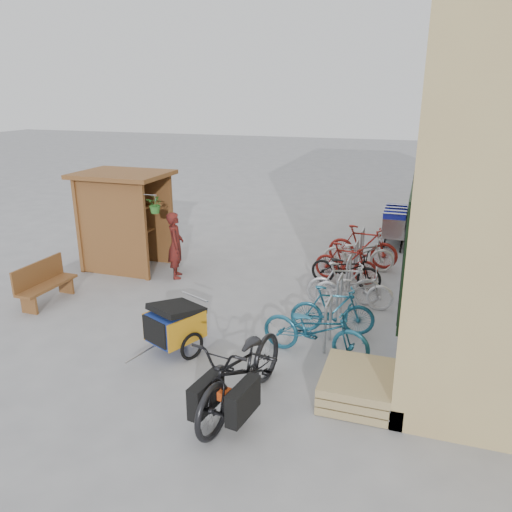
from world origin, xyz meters
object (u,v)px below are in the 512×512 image
(bike_2, at_px, (354,289))
(bike_5, at_px, (346,263))
(cargo_bike, at_px, (242,371))
(child_trailer, at_px, (175,324))
(bench, at_px, (44,282))
(bike_4, at_px, (346,269))
(kiosk, at_px, (121,207))
(pallet_stack, at_px, (357,385))
(bike_3, at_px, (344,284))
(shopping_carts, at_px, (395,221))
(bike_6, at_px, (359,253))
(bike_7, at_px, (363,246))
(bike_0, at_px, (315,330))
(person_kiosk, at_px, (176,245))
(bike_1, at_px, (333,310))

(bike_2, height_order, bike_5, bike_5)
(cargo_bike, bearing_deg, bike_5, 92.50)
(child_trailer, relative_size, bike_5, 1.00)
(bench, bearing_deg, cargo_bike, -20.89)
(bench, height_order, child_trailer, bench)
(child_trailer, bearing_deg, bike_4, 83.31)
(kiosk, xyz_separation_m, pallet_stack, (6.28, -3.87, -1.34))
(bike_3, bearing_deg, bike_5, -5.68)
(kiosk, xyz_separation_m, shopping_carts, (6.28, 4.36, -0.89))
(bike_3, xyz_separation_m, bike_6, (0.02, 2.21, -0.01))
(cargo_bike, relative_size, bike_2, 1.49)
(bike_6, distance_m, bike_7, 0.35)
(cargo_bike, distance_m, bike_6, 6.28)
(shopping_carts, xyz_separation_m, bike_4, (-0.83, -3.93, -0.23))
(bike_0, bearing_deg, pallet_stack, -131.40)
(kiosk, xyz_separation_m, person_kiosk, (1.53, -0.21, -0.76))
(bike_7, bearing_deg, bike_6, 175.10)
(bike_3, xyz_separation_m, bike_5, (-0.15, 1.34, -0.00))
(kiosk, bearing_deg, bench, -99.18)
(cargo_bike, distance_m, bike_1, 2.78)
(bike_6, bearing_deg, bike_2, 177.98)
(kiosk, distance_m, child_trailer, 4.76)
(bike_3, bearing_deg, bike_6, -12.87)
(bike_6, bearing_deg, person_kiosk, 107.53)
(bike_1, bearing_deg, bike_3, -8.12)
(child_trailer, height_order, bike_2, child_trailer)
(kiosk, distance_m, pallet_stack, 7.50)
(bike_4, relative_size, bike_7, 0.94)
(person_kiosk, relative_size, bike_3, 1.04)
(shopping_carts, height_order, bike_2, shopping_carts)
(bike_2, xyz_separation_m, bike_4, (-0.33, 1.12, 0.01))
(bike_0, relative_size, bike_6, 1.08)
(shopping_carts, xyz_separation_m, cargo_bike, (-1.50, -8.97, -0.07))
(cargo_bike, distance_m, bike_7, 6.62)
(bike_5, bearing_deg, person_kiosk, 114.08)
(pallet_stack, relative_size, child_trailer, 0.78)
(bike_1, bearing_deg, person_kiosk, 58.33)
(bike_3, distance_m, bike_7, 2.55)
(shopping_carts, height_order, bike_6, shopping_carts)
(pallet_stack, relative_size, bike_5, 0.79)
(person_kiosk, xyz_separation_m, bike_2, (4.24, -0.47, -0.37))
(bike_1, distance_m, bike_4, 2.39)
(bench, xyz_separation_m, bike_4, (5.84, 2.88, -0.02))
(bike_0, distance_m, bike_1, 0.94)
(shopping_carts, xyz_separation_m, bike_6, (-0.69, -2.74, -0.21))
(kiosk, distance_m, cargo_bike, 6.71)
(bike_1, distance_m, bike_7, 3.91)
(bike_2, bearing_deg, child_trailer, 130.47)
(bike_0, bearing_deg, bike_2, -0.00)
(cargo_bike, xyz_separation_m, bike_5, (0.63, 5.36, -0.13))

